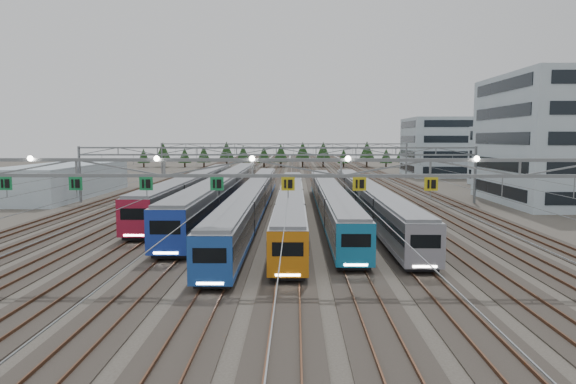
{
  "coord_description": "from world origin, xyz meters",
  "views": [
    {
      "loc": [
        2.72,
        -32.32,
        9.19
      ],
      "look_at": [
        1.93,
        21.42,
        3.5
      ],
      "focal_mm": 32.0,
      "sensor_mm": 36.0,
      "label": 1
    }
  ],
  "objects_px": {
    "train_b": "(226,189)",
    "train_c": "(254,198)",
    "gantry_far": "(284,150)",
    "west_shed": "(65,180)",
    "train_d": "(291,203)",
    "gantry_near": "(252,171)",
    "depot_bldg_mid": "(520,157)",
    "depot_bldg_north": "(453,147)",
    "gantry_mid": "(276,158)",
    "train_a": "(195,188)",
    "train_e": "(330,199)",
    "train_f": "(367,198)",
    "depot_bldg_south": "(565,140)"
  },
  "relations": [
    {
      "from": "train_f",
      "to": "depot_bldg_north",
      "type": "distance_m",
      "value": 71.04
    },
    {
      "from": "train_d",
      "to": "depot_bldg_south",
      "type": "distance_m",
      "value": 41.57
    },
    {
      "from": "train_f",
      "to": "depot_bldg_mid",
      "type": "xyz_separation_m",
      "value": [
        33.06,
        34.68,
        3.66
      ]
    },
    {
      "from": "train_a",
      "to": "train_d",
      "type": "bearing_deg",
      "value": -46.02
    },
    {
      "from": "west_shed",
      "to": "train_c",
      "type": "bearing_deg",
      "value": -31.93
    },
    {
      "from": "gantry_far",
      "to": "depot_bldg_south",
      "type": "relative_size",
      "value": 2.56
    },
    {
      "from": "train_d",
      "to": "gantry_near",
      "type": "relative_size",
      "value": 0.92
    },
    {
      "from": "train_b",
      "to": "gantry_mid",
      "type": "height_order",
      "value": "gantry_mid"
    },
    {
      "from": "train_f",
      "to": "west_shed",
      "type": "bearing_deg",
      "value": 156.74
    },
    {
      "from": "train_f",
      "to": "depot_bldg_north",
      "type": "relative_size",
      "value": 2.52
    },
    {
      "from": "train_b",
      "to": "train_e",
      "type": "distance_m",
      "value": 16.19
    },
    {
      "from": "west_shed",
      "to": "train_b",
      "type": "bearing_deg",
      "value": -22.28
    },
    {
      "from": "train_f",
      "to": "west_shed",
      "type": "relative_size",
      "value": 1.85
    },
    {
      "from": "train_f",
      "to": "train_b",
      "type": "bearing_deg",
      "value": 155.31
    },
    {
      "from": "train_b",
      "to": "train_c",
      "type": "xyz_separation_m",
      "value": [
        4.5,
        -8.57,
        -0.24
      ]
    },
    {
      "from": "train_c",
      "to": "depot_bldg_south",
      "type": "relative_size",
      "value": 2.87
    },
    {
      "from": "gantry_far",
      "to": "gantry_near",
      "type": "bearing_deg",
      "value": -90.03
    },
    {
      "from": "train_a",
      "to": "depot_bldg_south",
      "type": "distance_m",
      "value": 51.91
    },
    {
      "from": "train_c",
      "to": "depot_bldg_north",
      "type": "relative_size",
      "value": 2.87
    },
    {
      "from": "train_e",
      "to": "gantry_mid",
      "type": "bearing_deg",
      "value": 119.06
    },
    {
      "from": "train_a",
      "to": "gantry_mid",
      "type": "height_order",
      "value": "gantry_mid"
    },
    {
      "from": "train_c",
      "to": "depot_bldg_mid",
      "type": "bearing_deg",
      "value": 36.91
    },
    {
      "from": "train_e",
      "to": "depot_bldg_mid",
      "type": "xyz_separation_m",
      "value": [
        37.56,
        35.33,
        3.68
      ]
    },
    {
      "from": "train_d",
      "to": "gantry_mid",
      "type": "relative_size",
      "value": 0.92
    },
    {
      "from": "gantry_far",
      "to": "west_shed",
      "type": "relative_size",
      "value": 1.88
    },
    {
      "from": "train_a",
      "to": "train_e",
      "type": "distance_m",
      "value": 20.89
    },
    {
      "from": "train_b",
      "to": "train_d",
      "type": "bearing_deg",
      "value": -53.83
    },
    {
      "from": "depot_bldg_mid",
      "to": "west_shed",
      "type": "distance_m",
      "value": 79.61
    },
    {
      "from": "gantry_near",
      "to": "gantry_far",
      "type": "relative_size",
      "value": 1.0
    },
    {
      "from": "train_d",
      "to": "train_c",
      "type": "bearing_deg",
      "value": 140.25
    },
    {
      "from": "train_a",
      "to": "depot_bldg_mid",
      "type": "relative_size",
      "value": 3.43
    },
    {
      "from": "gantry_near",
      "to": "depot_bldg_north",
      "type": "relative_size",
      "value": 2.56
    },
    {
      "from": "gantry_mid",
      "to": "west_shed",
      "type": "distance_m",
      "value": 34.86
    },
    {
      "from": "train_c",
      "to": "gantry_far",
      "type": "height_order",
      "value": "gantry_far"
    },
    {
      "from": "depot_bldg_north",
      "to": "gantry_far",
      "type": "bearing_deg",
      "value": -169.1
    },
    {
      "from": "train_c",
      "to": "train_d",
      "type": "distance_m",
      "value": 5.85
    },
    {
      "from": "train_f",
      "to": "gantry_mid",
      "type": "bearing_deg",
      "value": 134.39
    },
    {
      "from": "train_c",
      "to": "train_d",
      "type": "height_order",
      "value": "train_c"
    },
    {
      "from": "train_d",
      "to": "west_shed",
      "type": "bearing_deg",
      "value": 147.0
    },
    {
      "from": "train_c",
      "to": "gantry_mid",
      "type": "bearing_deg",
      "value": 79.19
    },
    {
      "from": "train_c",
      "to": "depot_bldg_mid",
      "type": "distance_m",
      "value": 58.35
    },
    {
      "from": "train_a",
      "to": "gantry_mid",
      "type": "relative_size",
      "value": 0.97
    },
    {
      "from": "gantry_far",
      "to": "west_shed",
      "type": "xyz_separation_m",
      "value": [
        -33.75,
        -37.16,
        -3.86
      ]
    },
    {
      "from": "depot_bldg_mid",
      "to": "train_c",
      "type": "bearing_deg",
      "value": -143.09
    },
    {
      "from": "train_c",
      "to": "train_f",
      "type": "bearing_deg",
      "value": 1.24
    },
    {
      "from": "depot_bldg_mid",
      "to": "west_shed",
      "type": "height_order",
      "value": "depot_bldg_mid"
    },
    {
      "from": "gantry_far",
      "to": "depot_bldg_north",
      "type": "height_order",
      "value": "depot_bldg_north"
    },
    {
      "from": "gantry_near",
      "to": "gantry_mid",
      "type": "bearing_deg",
      "value": 89.93
    },
    {
      "from": "gantry_near",
      "to": "west_shed",
      "type": "bearing_deg",
      "value": 125.09
    },
    {
      "from": "train_a",
      "to": "gantry_near",
      "type": "xyz_separation_m",
      "value": [
        11.2,
        -38.58,
        4.88
      ]
    }
  ]
}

